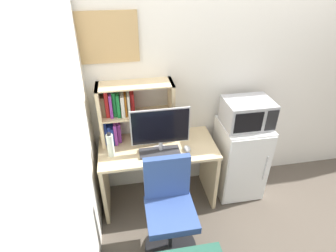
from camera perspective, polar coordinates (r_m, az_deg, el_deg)
wall_back at (r=3.19m, az=22.14°, el=10.12°), size 6.40×0.04×2.60m
wall_left at (r=1.44m, az=-22.48°, el=-19.22°), size 0.04×4.40×2.60m
desk at (r=2.90m, az=-2.07°, el=-7.94°), size 1.17×0.58×0.74m
hutch_bookshelf at (r=2.71m, az=-8.83°, el=3.10°), size 0.73×0.25×0.62m
monitor at (r=2.54m, az=-1.59°, el=-0.55°), size 0.56×0.18×0.47m
keyboard at (r=2.67m, az=-1.77°, el=-5.44°), size 0.39×0.16×0.02m
computer_mouse at (r=2.70m, az=4.02°, el=-4.75°), size 0.07×0.10×0.04m
water_bottle at (r=2.62m, az=-11.95°, el=-3.94°), size 0.07×0.07×0.26m
mini_fridge at (r=3.18m, az=14.70°, el=-6.54°), size 0.49×0.51×0.88m
microwave at (r=2.87m, az=16.24°, el=2.63°), size 0.47×0.37×0.28m
desk_chair at (r=2.54m, az=0.33°, el=-17.78°), size 0.49×0.49×0.96m
wall_corkboard at (r=2.56m, az=-13.60°, el=17.43°), size 0.63×0.02×0.45m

